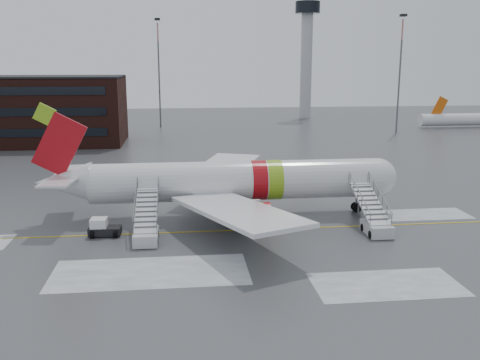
{
  "coord_description": "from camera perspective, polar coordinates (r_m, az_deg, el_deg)",
  "views": [
    {
      "loc": [
        -3.68,
        -46.41,
        14.73
      ],
      "look_at": [
        1.8,
        1.77,
        4.0
      ],
      "focal_mm": 40.0,
      "sensor_mm": 36.0,
      "label": 1
    }
  ],
  "objects": [
    {
      "name": "pushback_tug",
      "position": [
        47.9,
        -14.42,
        -4.98
      ],
      "size": [
        2.77,
        2.13,
        1.55
      ],
      "color": "black",
      "rests_on": "ground"
    },
    {
      "name": "airstair_fwd",
      "position": [
        48.76,
        14.12,
        -4.19
      ],
      "size": [
        2.05,
        7.7,
        3.48
      ],
      "color": "silver",
      "rests_on": "ground"
    },
    {
      "name": "airliner",
      "position": [
        51.64,
        -1.3,
        -0.18
      ],
      "size": [
        35.03,
        32.97,
        11.18
      ],
      "color": "white",
      "rests_on": "ground"
    },
    {
      "name": "light_mast_far_n",
      "position": [
        124.49,
        -8.66,
        11.93
      ],
      "size": [
        1.2,
        1.2,
        24.25
      ],
      "color": "#595B60",
      "rests_on": "ground"
    },
    {
      "name": "control_tower",
      "position": [
        145.42,
        7.12,
        13.97
      ],
      "size": [
        6.4,
        6.4,
        30.0
      ],
      "color": "#B2B5BA",
      "rests_on": "ground"
    },
    {
      "name": "ground",
      "position": [
        48.83,
        -1.87,
        -5.09
      ],
      "size": [
        260.0,
        260.0,
        0.0
      ],
      "primitive_type": "plane",
      "color": "#494C4F",
      "rests_on": "ground"
    },
    {
      "name": "airstair_aft",
      "position": [
        45.83,
        -9.97,
        -5.06
      ],
      "size": [
        2.05,
        7.7,
        3.48
      ],
      "color": "silver",
      "rests_on": "ground"
    },
    {
      "name": "light_mast_far_ne",
      "position": [
        117.64,
        16.71,
        11.53
      ],
      "size": [
        1.2,
        1.2,
        24.25
      ],
      "color": "#595B60",
      "rests_on": "ground"
    }
  ]
}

